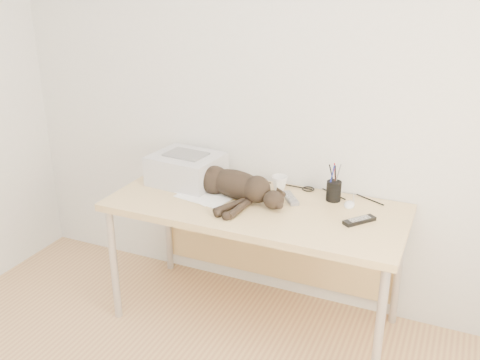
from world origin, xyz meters
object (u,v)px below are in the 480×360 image
at_px(mouse, 349,203).
at_px(printer, 187,169).
at_px(cat, 233,185).
at_px(desk, 261,220).
at_px(pen_cup, 334,191).
at_px(mug, 279,183).

bearing_deg(mouse, printer, 175.52).
bearing_deg(cat, desk, 31.27).
distance_m(cat, pen_cup, 0.55).
distance_m(printer, pen_cup, 0.87).
distance_m(printer, cat, 0.36).
bearing_deg(cat, mug, 58.45).
relative_size(mug, pen_cup, 0.45).
height_order(printer, mug, printer).
relative_size(pen_cup, mouse, 2.13).
distance_m(desk, pen_cup, 0.44).
distance_m(desk, mouse, 0.50).
xyz_separation_m(desk, cat, (-0.15, -0.05, 0.21)).
bearing_deg(desk, mouse, 12.38).
bearing_deg(cat, printer, 178.30).
height_order(printer, mouse, printer).
xyz_separation_m(cat, pen_cup, (0.52, 0.19, -0.01)).
bearing_deg(desk, printer, 175.25).
height_order(cat, pen_cup, pen_cup).
relative_size(cat, mouse, 7.34).
bearing_deg(mouse, desk, -175.76).
xyz_separation_m(desk, printer, (-0.49, 0.04, 0.22)).
height_order(desk, pen_cup, pen_cup).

